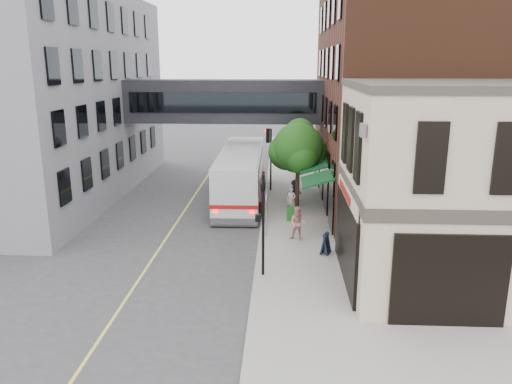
# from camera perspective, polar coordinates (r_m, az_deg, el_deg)

# --- Properties ---
(ground) EXTENTS (120.00, 120.00, 0.00)m
(ground) POSITION_cam_1_polar(r_m,az_deg,el_deg) (20.47, -0.55, -12.02)
(ground) COLOR #38383A
(ground) RESTS_ON ground
(sidewalk_main) EXTENTS (4.00, 60.00, 0.15)m
(sidewalk_main) POSITION_cam_1_polar(r_m,az_deg,el_deg) (33.54, 4.30, -1.21)
(sidewalk_main) COLOR gray
(sidewalk_main) RESTS_ON ground
(corner_building) EXTENTS (10.19, 8.12, 8.45)m
(corner_building) POSITION_cam_1_polar(r_m,az_deg,el_deg) (22.30, 23.44, 0.52)
(corner_building) COLOR beige
(corner_building) RESTS_ON ground
(brick_building) EXTENTS (13.76, 18.00, 14.00)m
(brick_building) POSITION_cam_1_polar(r_m,az_deg,el_deg) (34.50, 18.08, 10.24)
(brick_building) COLOR #4B2717
(brick_building) RESTS_ON ground
(opposite_building) EXTENTS (14.00, 24.00, 14.00)m
(opposite_building) POSITION_cam_1_polar(r_m,az_deg,el_deg) (38.83, -25.32, 9.99)
(opposite_building) COLOR slate
(opposite_building) RESTS_ON ground
(skyway_bridge) EXTENTS (14.00, 3.18, 3.00)m
(skyway_bridge) POSITION_cam_1_polar(r_m,az_deg,el_deg) (36.61, -3.62, 10.35)
(skyway_bridge) COLOR black
(skyway_bridge) RESTS_ON ground
(traffic_signal_near) EXTENTS (0.44, 0.22, 4.60)m
(traffic_signal_near) POSITION_cam_1_polar(r_m,az_deg,el_deg) (21.21, 0.75, -2.38)
(traffic_signal_near) COLOR black
(traffic_signal_near) RESTS_ON sidewalk_main
(traffic_signal_far) EXTENTS (0.53, 0.28, 4.50)m
(traffic_signal_far) POSITION_cam_1_polar(r_m,az_deg,el_deg) (35.76, 1.50, 5.17)
(traffic_signal_far) COLOR black
(traffic_signal_far) RESTS_ON sidewalk_main
(street_sign_pole) EXTENTS (0.08, 0.75, 3.00)m
(street_sign_pole) POSITION_cam_1_polar(r_m,az_deg,el_deg) (26.30, 1.21, -1.40)
(street_sign_pole) COLOR gray
(street_sign_pole) RESTS_ON sidewalk_main
(street_tree) EXTENTS (3.80, 3.20, 5.60)m
(street_tree) POSITION_cam_1_polar(r_m,az_deg,el_deg) (31.95, 4.81, 5.04)
(street_tree) COLOR #382619
(street_tree) RESTS_ON sidewalk_main
(lane_marking) EXTENTS (0.12, 40.00, 0.01)m
(lane_marking) POSITION_cam_1_polar(r_m,az_deg,el_deg) (30.34, -8.88, -3.19)
(lane_marking) COLOR #D8CC4C
(lane_marking) RESTS_ON ground
(bus) EXTENTS (3.18, 12.61, 3.39)m
(bus) POSITION_cam_1_polar(r_m,az_deg,el_deg) (34.08, -1.72, 2.23)
(bus) COLOR silver
(bus) RESTS_ON ground
(pedestrian_a) EXTENTS (0.66, 0.52, 1.59)m
(pedestrian_a) POSITION_cam_1_polar(r_m,az_deg,el_deg) (30.85, 4.03, -0.93)
(pedestrian_a) COLOR beige
(pedestrian_a) RESTS_ON sidewalk_main
(pedestrian_b) EXTENTS (0.99, 0.85, 1.77)m
(pedestrian_b) POSITION_cam_1_polar(r_m,az_deg,el_deg) (26.12, 4.80, -3.63)
(pedestrian_b) COLOR tan
(pedestrian_b) RESTS_ON sidewalk_main
(pedestrian_c) EXTENTS (1.10, 0.80, 1.52)m
(pedestrian_c) POSITION_cam_1_polar(r_m,az_deg,el_deg) (33.18, 4.41, 0.11)
(pedestrian_c) COLOR black
(pedestrian_c) RESTS_ON sidewalk_main
(newspaper_box) EXTENTS (0.42, 0.38, 0.81)m
(newspaper_box) POSITION_cam_1_polar(r_m,az_deg,el_deg) (29.42, 3.94, -2.50)
(newspaper_box) COLOR #16621B
(newspaper_box) RESTS_ON sidewalk_main
(sandwich_board) EXTENTS (0.58, 0.69, 1.05)m
(sandwich_board) POSITION_cam_1_polar(r_m,az_deg,el_deg) (24.51, 7.97, -5.85)
(sandwich_board) COLOR black
(sandwich_board) RESTS_ON sidewalk_main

